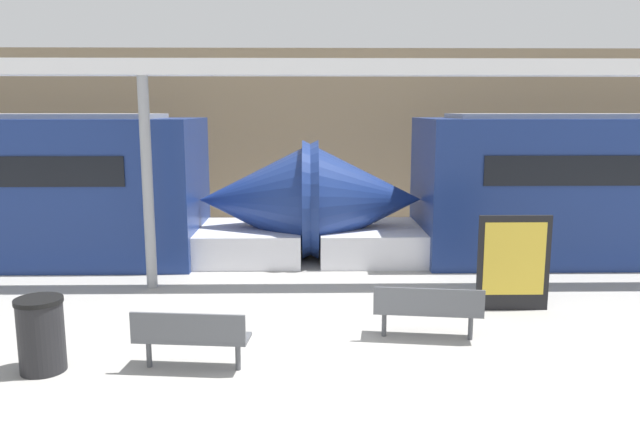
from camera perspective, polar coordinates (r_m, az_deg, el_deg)
ground_plane at (r=7.65m, az=1.34°, el=-15.43°), size 60.00×60.00×0.00m
station_wall at (r=18.27m, az=-0.10°, el=7.61°), size 56.00×0.20×5.00m
bench_near at (r=8.18m, az=-11.74°, el=-10.26°), size 1.50×0.58×0.80m
bench_far at (r=9.17m, az=9.83°, el=-7.92°), size 1.60×0.65×0.80m
trash_bin at (r=8.76m, az=-24.14°, el=-9.55°), size 0.59×0.59×0.96m
poster_board at (r=10.75m, az=17.29°, el=-3.75°), size 1.19×0.07×1.60m
support_column_near at (r=11.80m, az=-15.49°, el=3.15°), size 0.20×0.20×3.88m
canopy_beam at (r=11.74m, az=-15.98°, el=13.28°), size 28.00×0.60×0.28m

